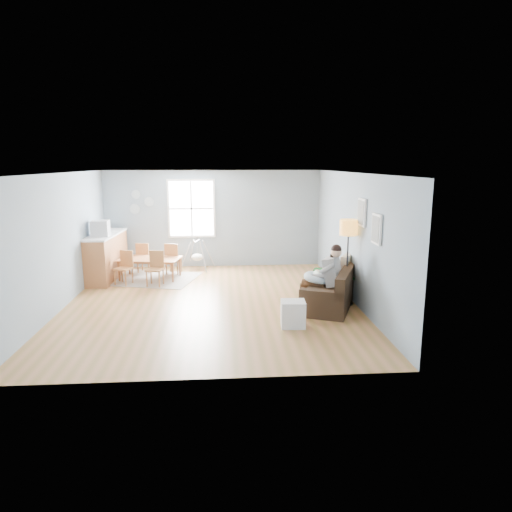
{
  "coord_description": "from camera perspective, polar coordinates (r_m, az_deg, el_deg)",
  "views": [
    {
      "loc": [
        0.26,
        -9.29,
        2.9
      ],
      "look_at": [
        0.94,
        -0.06,
        1.0
      ],
      "focal_mm": 32.0,
      "sensor_mm": 36.0,
      "label": 1
    }
  ],
  "objects": [
    {
      "name": "toddler",
      "position": [
        9.67,
        9.37,
        -1.85
      ],
      "size": [
        0.53,
        0.39,
        0.78
      ],
      "color": "white",
      "rests_on": "sofa"
    },
    {
      "name": "counter",
      "position": [
        12.16,
        -18.21,
        0.02
      ],
      "size": [
        0.71,
        2.09,
        1.15
      ],
      "color": "#9A5E32",
      "rests_on": "room"
    },
    {
      "name": "wall_plates",
      "position": [
        13.01,
        -14.31,
        6.51
      ],
      "size": [
        0.67,
        0.02,
        0.66
      ],
      "color": "#8CA1A8",
      "rests_on": "room"
    },
    {
      "name": "infant",
      "position": [
        9.27,
        7.65,
        -2.25
      ],
      "size": [
        0.14,
        0.34,
        0.13
      ],
      "color": "silver",
      "rests_on": "nursing_pillow"
    },
    {
      "name": "room",
      "position": [
        9.31,
        -5.86,
        8.58
      ],
      "size": [
        8.4,
        9.4,
        3.9
      ],
      "color": "olive"
    },
    {
      "name": "baby_swing",
      "position": [
        12.67,
        -7.36,
        -0.06
      ],
      "size": [
        0.97,
        0.98,
        0.8
      ],
      "color": "#B0B0B5",
      "rests_on": "room"
    },
    {
      "name": "pictures",
      "position": [
        8.74,
        13.91,
        4.35
      ],
      "size": [
        0.05,
        1.34,
        0.74
      ],
      "color": "white",
      "rests_on": "room"
    },
    {
      "name": "chair_sw",
      "position": [
        11.5,
        -16.07,
        -1.17
      ],
      "size": [
        0.48,
        0.48,
        0.81
      ],
      "color": "#9A6135",
      "rests_on": "rug"
    },
    {
      "name": "storage_cube",
      "position": [
        8.28,
        4.59,
        -7.21
      ],
      "size": [
        0.45,
        0.41,
        0.47
      ],
      "color": "silver",
      "rests_on": "room"
    },
    {
      "name": "green_throw",
      "position": [
        10.16,
        9.75,
        -2.15
      ],
      "size": [
        1.12,
        1.03,
        0.04
      ],
      "primitive_type": "cube",
      "rotation": [
        0.0,
        0.0,
        -0.33
      ],
      "color": "#124F15",
      "rests_on": "sofa"
    },
    {
      "name": "rug",
      "position": [
        11.93,
        -13.06,
        -2.76
      ],
      "size": [
        2.6,
        2.22,
        0.01
      ],
      "primitive_type": "cube",
      "rotation": [
        0.0,
        0.0,
        -0.26
      ],
      "color": "#9C968E",
      "rests_on": "room"
    },
    {
      "name": "dining_table",
      "position": [
        11.87,
        -13.12,
        -1.55
      ],
      "size": [
        1.62,
        1.08,
        0.53
      ],
      "primitive_type": "imported",
      "rotation": [
        0.0,
        0.0,
        -0.17
      ],
      "color": "#9A5E32",
      "rests_on": "rug"
    },
    {
      "name": "floor_lamp",
      "position": [
        9.44,
        11.47,
        2.63
      ],
      "size": [
        0.36,
        0.36,
        1.77
      ],
      "color": "black",
      "rests_on": "room"
    },
    {
      "name": "sofa",
      "position": [
        9.57,
        9.55,
        -4.42
      ],
      "size": [
        1.56,
        2.18,
        0.81
      ],
      "color": "black",
      "rests_on": "room"
    },
    {
      "name": "monitor",
      "position": [
        11.66,
        -18.92,
        3.29
      ],
      "size": [
        0.42,
        0.4,
        0.38
      ],
      "color": "#B0B0B5",
      "rests_on": "counter"
    },
    {
      "name": "nursing_pillow",
      "position": [
        9.25,
        7.65,
        -2.69
      ],
      "size": [
        0.7,
        0.69,
        0.22
      ],
      "primitive_type": "torus",
      "rotation": [
        0.0,
        0.14,
        -0.32
      ],
      "color": "#ACC3D7",
      "rests_on": "father"
    },
    {
      "name": "chair_nw",
      "position": [
        12.48,
        -13.83,
        -0.03
      ],
      "size": [
        0.45,
        0.45,
        0.82
      ],
      "color": "#9A6135",
      "rests_on": "rug"
    },
    {
      "name": "chair_se",
      "position": [
        11.17,
        -12.43,
        -1.28
      ],
      "size": [
        0.44,
        0.44,
        0.83
      ],
      "color": "#9A6135",
      "rests_on": "rug"
    },
    {
      "name": "beige_pillow",
      "position": [
        9.93,
        11.2,
        -1.24
      ],
      "size": [
        0.35,
        0.48,
        0.47
      ],
      "primitive_type": "cube",
      "rotation": [
        0.0,
        0.0,
        -0.53
      ],
      "color": "#B7A58C",
      "rests_on": "sofa"
    },
    {
      "name": "window",
      "position": [
        12.85,
        -8.07,
        5.89
      ],
      "size": [
        1.32,
        0.08,
        1.62
      ],
      "color": "white",
      "rests_on": "room"
    },
    {
      "name": "chair_ne",
      "position": [
        12.17,
        -10.37,
        -0.13
      ],
      "size": [
        0.46,
        0.46,
        0.84
      ],
      "color": "#9A6135",
      "rests_on": "rug"
    },
    {
      "name": "father",
      "position": [
        9.21,
        8.59,
        -2.31
      ],
      "size": [
        1.01,
        0.79,
        1.34
      ],
      "color": "#959597",
      "rests_on": "sofa"
    }
  ]
}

